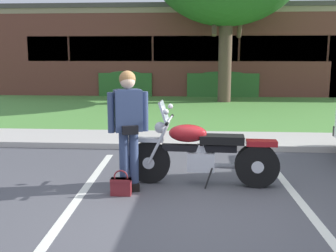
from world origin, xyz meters
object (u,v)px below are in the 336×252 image
hedge_center_left (222,83)px  brick_building (228,52)px  rider_person (128,122)px  motorcycle (208,153)px  hedge_left (127,82)px  handbag (121,185)px

hedge_center_left → brick_building: (0.67, 5.60, 1.43)m
rider_person → brick_building: size_ratio=0.08×
motorcycle → hedge_left: (-3.37, 12.42, 0.16)m
handbag → hedge_left: bearing=99.5°
brick_building → hedge_left: bearing=-132.0°
handbag → brick_building: 18.87m
hedge_left → hedge_center_left: size_ratio=0.76×
hedge_left → hedge_center_left: bearing=0.0°
hedge_center_left → rider_person: bearing=-99.5°
hedge_center_left → hedge_left: bearing=180.0°
hedge_left → brick_building: (5.04, 5.60, 1.43)m
hedge_center_left → brick_building: size_ratio=0.14×
motorcycle → handbag: (-1.20, -0.54, -0.34)m
hedge_left → rider_person: bearing=-80.0°
rider_person → brick_building: brick_building is taller
rider_person → hedge_left: size_ratio=0.71×
rider_person → hedge_center_left: 12.89m
motorcycle → rider_person: size_ratio=1.32×
handbag → hedge_left: hedge_left is taller
brick_building → motorcycle: bearing=-95.3°
motorcycle → hedge_left: bearing=105.2°
handbag → brick_building: (2.88, 18.55, 1.94)m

